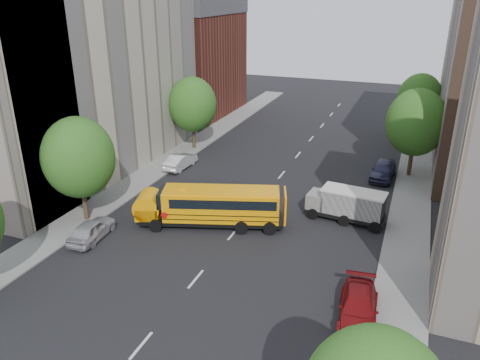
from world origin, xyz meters
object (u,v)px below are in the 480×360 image
Objects in this scene: safari_truck at (347,204)px; parked_car_1 at (180,161)px; street_tree_5 at (420,99)px; parked_car_4 at (383,170)px; street_tree_1 at (79,158)px; street_tree_4 at (416,123)px; parked_car_0 at (92,229)px; parked_car_5 at (403,128)px; school_bus at (210,205)px; parked_car_3 at (358,308)px; street_tree_2 at (193,104)px.

safari_truck is 1.38× the size of parked_car_1.
parked_car_4 is at bearing -99.27° from street_tree_5.
street_tree_4 is at bearing 39.29° from street_tree_1.
parked_car_1 is at bearing -163.09° from parked_car_4.
street_tree_4 reaches higher than parked_car_0.
parked_car_1 is 27.46m from parked_car_5.
parked_car_5 is at bearing 57.13° from street_tree_1.
parked_car_1 is at bearing 110.17° from school_bus.
parked_car_4 is at bearing 39.83° from street_tree_1.
safari_truck is 1.21× the size of parked_car_3.
school_bus is 17.62m from parked_car_4.
street_tree_5 reaches higher than parked_car_1.
street_tree_2 is at bearing 180.00° from street_tree_4.
parked_car_0 reaches higher than parked_car_5.
street_tree_1 is 19.70m from safari_truck.
parked_car_0 is at bearing -129.39° from parked_car_4.
safari_truck is 18.32m from parked_car_0.
parked_car_1 is (1.40, -5.74, -4.13)m from street_tree_2.
safari_truck is at bearing -109.75° from street_tree_4.
school_bus is 1.78× the size of safari_truck.
parked_car_0 is 14.46m from parked_car_1.
parked_car_4 reaches higher than parked_car_1.
school_bus is (8.97, -15.36, -3.21)m from street_tree_2.
safari_truck is at bearing 7.61° from school_bus.
safari_truck is at bearing 96.60° from parked_car_3.
street_tree_1 is 28.43m from street_tree_4.
street_tree_4 reaches higher than parked_car_1.
street_tree_1 is 1.88× the size of parked_car_0.
parked_car_3 is at bearing -93.85° from street_tree_4.
parked_car_5 is at bearing -131.54° from parked_car_1.
street_tree_2 is at bearing 179.59° from parked_car_4.
school_bus is at bearing 131.04° from parked_car_1.
school_bus is 2.15× the size of parked_car_3.
parked_car_5 is at bearing 33.98° from street_tree_2.
street_tree_4 is 1.08× the size of street_tree_5.
street_tree_1 is 1.62× the size of parked_car_3.
street_tree_4 is 21.83m from parked_car_1.
street_tree_2 is 21.43m from safari_truck.
school_bus reaches higher than safari_truck.
street_tree_4 is 1.66× the size of parked_car_3.
school_bus is at bearing -59.71° from street_tree_2.
school_bus reaches higher than parked_car_4.
parked_car_1 is at bearing 168.65° from safari_truck.
parked_car_3 reaches higher than parked_car_5.
street_tree_5 is at bearing 28.61° from street_tree_2.
street_tree_1 is 1.85× the size of parked_car_1.
street_tree_1 is 1.34× the size of safari_truck.
parked_car_0 is 25.68m from parked_car_4.
parked_car_3 is (11.53, -6.81, -0.91)m from school_bus.
parked_car_4 reaches higher than parked_car_0.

